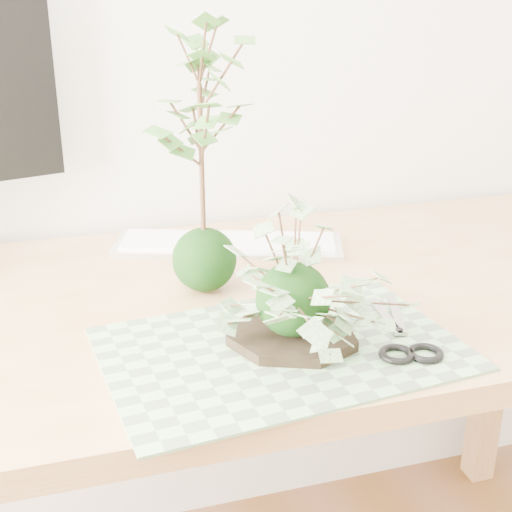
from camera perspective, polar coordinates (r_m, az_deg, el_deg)
The scene contains 7 objects.
desk at distance 1.17m, azimuth -2.42°, elevation -7.10°, with size 1.60×0.70×0.74m.
cutting_mat at distance 0.98m, azimuth 2.05°, elevation -7.41°, with size 0.48×0.32×0.00m, color #576B55.
stone_dish at distance 0.99m, azimuth 2.92°, elevation -6.55°, with size 0.18×0.18×0.01m, color black.
ivy_kokedama at distance 0.94m, azimuth 3.04°, elevation -0.85°, with size 0.33×0.33×0.20m.
maple_kokedama at distance 1.07m, azimuth -4.52°, elevation 12.22°, with size 0.28×0.28×0.43m.
keyboard at distance 1.33m, azimuth -2.24°, elevation 0.98°, with size 0.44×0.26×0.02m.
scissors at distance 1.00m, azimuth 12.27°, elevation -6.90°, with size 0.10×0.20×0.01m.
Camera 1 is at (-0.27, 0.23, 1.22)m, focal length 50.00 mm.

